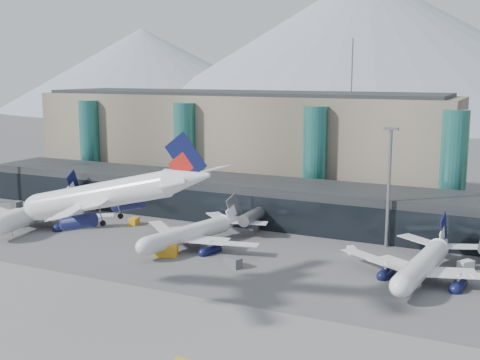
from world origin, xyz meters
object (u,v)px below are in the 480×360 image
(jet_parked_left, at_px, (45,204))
(jet_parked_right, at_px, (427,255))
(veh_h, at_px, (167,251))
(lightmast_mid, at_px, (389,180))
(veh_b, at_px, (134,221))
(veh_f, at_px, (17,205))
(veh_g, at_px, (352,250))
(veh_c, at_px, (233,262))
(jet_parked_mid, at_px, (199,226))
(veh_d, at_px, (466,265))
(veh_a, at_px, (10,224))
(hero_jet, at_px, (118,187))

(jet_parked_left, relative_size, jet_parked_right, 1.14)
(jet_parked_left, distance_m, veh_h, 43.36)
(lightmast_mid, height_order, veh_b, lightmast_mid)
(veh_f, xyz_separation_m, veh_g, (94.27, -1.70, -0.17))
(jet_parked_right, height_order, veh_h, jet_parked_right)
(jet_parked_left, distance_m, veh_c, 58.24)
(jet_parked_mid, bearing_deg, veh_d, -68.25)
(veh_a, xyz_separation_m, veh_b, (25.72, 14.73, -0.00))
(veh_a, bearing_deg, jet_parked_mid, -1.53)
(hero_jet, height_order, jet_parked_left, hero_jet)
(jet_parked_left, relative_size, veh_b, 13.19)
(jet_parked_left, relative_size, veh_c, 11.23)
(lightmast_mid, distance_m, veh_g, 16.76)
(hero_jet, xyz_separation_m, veh_c, (7.81, 24.49, -18.29))
(veh_f, distance_m, veh_h, 63.88)
(veh_b, relative_size, veh_g, 1.19)
(hero_jet, distance_m, jet_parked_mid, 38.64)
(jet_parked_left, xyz_separation_m, jet_parked_right, (91.36, -0.72, -0.58))
(jet_parked_mid, xyz_separation_m, veh_b, (-22.83, 8.08, -3.22))
(lightmast_mid, xyz_separation_m, veh_f, (-99.58, -6.37, -13.52))
(jet_parked_mid, distance_m, jet_parked_right, 47.63)
(veh_d, bearing_deg, veh_g, 125.12)
(lightmast_mid, xyz_separation_m, veh_d, (16.80, -8.66, -13.55))
(veh_c, height_order, veh_d, veh_c)
(veh_h, bearing_deg, veh_b, 119.46)
(lightmast_mid, distance_m, veh_f, 100.70)
(hero_jet, bearing_deg, veh_f, 143.12)
(jet_parked_left, bearing_deg, veh_h, -114.19)
(lightmast_mid, distance_m, veh_c, 37.80)
(jet_parked_right, distance_m, veh_a, 96.43)
(veh_c, bearing_deg, veh_a, -163.41)
(jet_parked_mid, relative_size, veh_f, 10.48)
(jet_parked_right, bearing_deg, veh_a, 99.82)
(veh_a, distance_m, veh_f, 21.30)
(jet_parked_left, height_order, jet_parked_right, jet_parked_left)
(veh_a, height_order, veh_d, veh_d)
(jet_parked_mid, bearing_deg, veh_f, 95.83)
(lightmast_mid, bearing_deg, veh_a, -165.36)
(veh_h, bearing_deg, jet_parked_left, 146.48)
(lightmast_mid, bearing_deg, veh_c, -131.90)
(veh_h, bearing_deg, jet_parked_mid, 60.42)
(jet_parked_left, distance_m, veh_b, 22.67)
(jet_parked_right, xyz_separation_m, veh_h, (-49.43, -9.72, -2.99))
(hero_jet, distance_m, jet_parked_right, 56.54)
(veh_f, bearing_deg, lightmast_mid, -99.65)
(hero_jet, xyz_separation_m, jet_parked_left, (-49.28, 35.35, -14.49))
(veh_b, distance_m, veh_g, 54.47)
(veh_g, bearing_deg, hero_jet, -63.45)
(jet_parked_mid, relative_size, veh_h, 7.77)
(jet_parked_left, bearing_deg, hero_jet, -135.87)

